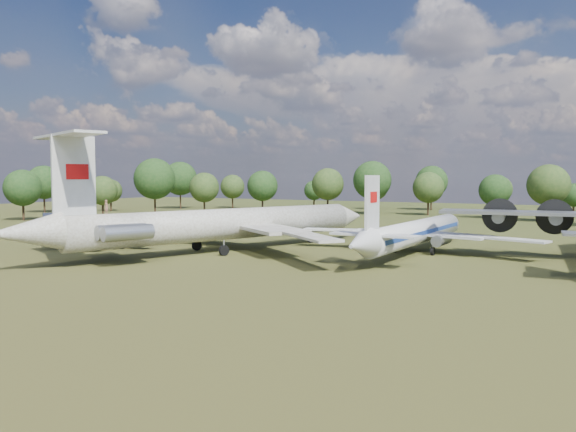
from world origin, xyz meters
The scene contains 6 objects.
ground centered at (0.00, 0.00, 0.00)m, with size 300.00×300.00×0.00m, color #213D14.
il62_airliner centered at (-3.91, -1.87, 2.81)m, with size 44.10×57.33×5.62m, color silver, non-canonical shape.
tu104_jet centered at (18.69, 8.42, 2.11)m, with size 31.62×42.15×4.22m, color #BDBDBD, non-canonical shape.
small_prop_west centered at (-23.61, -6.36, 1.25)m, with size 12.52×17.07×2.50m, color black, non-canonical shape.
small_prop_northwest centered at (-19.13, -5.81, 1.11)m, with size 11.13×15.17×2.23m, color #A1A4A8, non-canonical shape.
person_on_il62 centered at (-9.88, -16.44, 6.42)m, with size 0.58×0.38×1.59m, color #98674D.
Camera 1 is at (37.95, -62.42, 9.80)m, focal length 35.00 mm.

